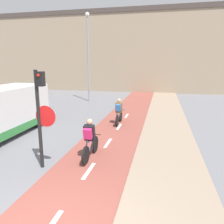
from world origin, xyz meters
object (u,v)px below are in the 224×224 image
at_px(street_lamp_far, 88,49).
at_px(van, 1,113).
at_px(cyclist_near, 90,140).
at_px(traffic_light_pole, 41,109).
at_px(cyclist_far, 119,112).

relative_size(street_lamp_far, van, 1.42).
relative_size(street_lamp_far, cyclist_near, 4.35).
bearing_deg(traffic_light_pole, cyclist_far, 76.27).
relative_size(cyclist_far, van, 0.32).
bearing_deg(cyclist_near, traffic_light_pole, -142.27).
distance_m(street_lamp_far, cyclist_near, 12.62).
bearing_deg(van, street_lamp_far, 84.73).
bearing_deg(street_lamp_far, traffic_light_pole, -77.90).
relative_size(traffic_light_pole, cyclist_near, 1.85).
distance_m(street_lamp_far, cyclist_far, 8.73).
distance_m(cyclist_far, van, 5.85).
relative_size(traffic_light_pole, cyclist_far, 1.89).
bearing_deg(cyclist_near, cyclist_far, 88.46).
height_order(traffic_light_pole, cyclist_far, traffic_light_pole).
height_order(traffic_light_pole, cyclist_near, traffic_light_pole).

